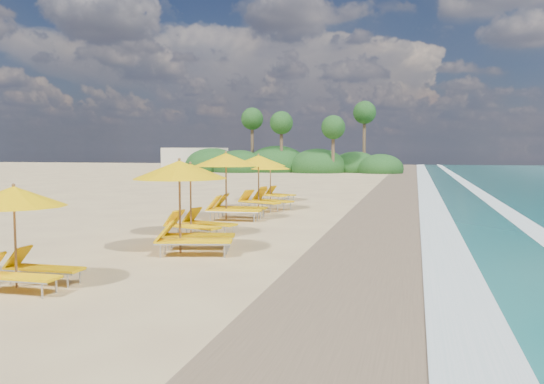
% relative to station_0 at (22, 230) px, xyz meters
% --- Properties ---
extents(ground, '(160.00, 160.00, 0.00)m').
position_rel_station_0_xyz_m(ground, '(2.53, 9.43, -1.13)').
color(ground, '#D4B87D').
rests_on(ground, ground).
extents(wet_sand, '(4.00, 160.00, 0.01)m').
position_rel_station_0_xyz_m(wet_sand, '(6.53, 9.43, -1.12)').
color(wet_sand, '#876E50').
rests_on(wet_sand, ground).
extents(surf_foam, '(4.00, 160.00, 0.01)m').
position_rel_station_0_xyz_m(surf_foam, '(9.23, 9.43, -1.10)').
color(surf_foam, white).
rests_on(surf_foam, ground).
extents(station_0, '(2.16, 1.99, 2.01)m').
position_rel_station_0_xyz_m(station_0, '(0.00, 0.00, 0.00)').
color(station_0, olive).
rests_on(station_0, ground).
extents(station_1, '(3.00, 2.90, 2.43)m').
position_rel_station_0_xyz_m(station_1, '(1.61, 4.23, 0.24)').
color(station_1, olive).
rests_on(station_1, ground).
extents(station_2, '(2.83, 2.75, 2.27)m').
position_rel_station_0_xyz_m(station_2, '(0.75, 6.91, 0.15)').
color(station_2, olive).
rests_on(station_2, ground).
extents(station_3, '(2.84, 2.63, 2.58)m').
position_rel_station_0_xyz_m(station_3, '(0.52, 11.11, 0.32)').
color(station_3, olive).
rests_on(station_3, ground).
extents(station_4, '(3.21, 3.18, 2.46)m').
position_rel_station_0_xyz_m(station_4, '(0.76, 14.65, 0.25)').
color(station_4, olive).
rests_on(station_4, ground).
extents(station_5, '(2.73, 2.71, 2.09)m').
position_rel_station_0_xyz_m(station_5, '(0.19, 18.87, 0.04)').
color(station_5, olive).
rests_on(station_5, ground).
extents(treeline, '(25.80, 8.80, 9.74)m').
position_rel_station_0_xyz_m(treeline, '(-7.41, 54.94, -0.13)').
color(treeline, '#163D14').
rests_on(treeline, ground).
extents(beach_building, '(7.00, 5.00, 2.80)m').
position_rel_station_0_xyz_m(beach_building, '(-19.47, 57.43, 0.27)').
color(beach_building, beige).
rests_on(beach_building, ground).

